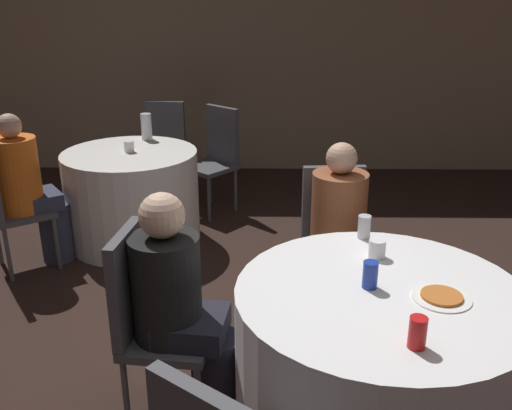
{
  "coord_description": "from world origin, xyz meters",
  "views": [
    {
      "loc": [
        -0.31,
        -2.27,
        1.97
      ],
      "look_at": [
        -0.35,
        0.65,
        0.85
      ],
      "focal_mm": 40.0,
      "sensor_mm": 36.0,
      "label": 1
    }
  ],
  "objects_px": {
    "chair_near_north": "(334,232)",
    "person_black_shirt": "(183,312)",
    "table_far": "(133,197)",
    "chair_far_north": "(164,144)",
    "person_orange_shirt": "(30,191)",
    "person_floral_shirt": "(340,242)",
    "table_near": "(375,364)",
    "chair_near_west": "(147,312)",
    "soda_can_blue": "(370,275)",
    "chair_far_northeast": "(216,151)",
    "chair_far_southwest": "(5,198)",
    "soda_can_red": "(418,333)",
    "pizza_plate_near": "(442,297)",
    "soda_can_silver": "(364,227)",
    "bottle_far": "(146,127)"
  },
  "relations": [
    {
      "from": "chair_near_north",
      "to": "person_black_shirt",
      "type": "xyz_separation_m",
      "value": [
        -0.8,
        -0.95,
        0.01
      ]
    },
    {
      "from": "table_far",
      "to": "chair_far_north",
      "type": "relative_size",
      "value": 1.11
    },
    {
      "from": "chair_near_north",
      "to": "chair_far_north",
      "type": "height_order",
      "value": "same"
    },
    {
      "from": "person_orange_shirt",
      "to": "table_far",
      "type": "bearing_deg",
      "value": 90.0
    },
    {
      "from": "person_floral_shirt",
      "to": "table_far",
      "type": "bearing_deg",
      "value": -44.76
    },
    {
      "from": "table_near",
      "to": "person_black_shirt",
      "type": "xyz_separation_m",
      "value": [
        -0.88,
        0.1,
        0.2
      ]
    },
    {
      "from": "chair_near_west",
      "to": "soda_can_blue",
      "type": "relative_size",
      "value": 7.9
    },
    {
      "from": "chair_far_northeast",
      "to": "person_floral_shirt",
      "type": "distance_m",
      "value": 2.2
    },
    {
      "from": "chair_near_north",
      "to": "chair_far_southwest",
      "type": "height_order",
      "value": "same"
    },
    {
      "from": "table_near",
      "to": "person_black_shirt",
      "type": "height_order",
      "value": "person_black_shirt"
    },
    {
      "from": "chair_near_west",
      "to": "person_floral_shirt",
      "type": "distance_m",
      "value": 1.24
    },
    {
      "from": "soda_can_blue",
      "to": "table_near",
      "type": "bearing_deg",
      "value": -32.4
    },
    {
      "from": "chair_far_north",
      "to": "soda_can_red",
      "type": "xyz_separation_m",
      "value": [
        1.52,
        -3.53,
        0.25
      ]
    },
    {
      "from": "person_orange_shirt",
      "to": "soda_can_red",
      "type": "relative_size",
      "value": 9.53
    },
    {
      "from": "pizza_plate_near",
      "to": "soda_can_silver",
      "type": "distance_m",
      "value": 0.66
    },
    {
      "from": "soda_can_red",
      "to": "soda_can_blue",
      "type": "bearing_deg",
      "value": 102.18
    },
    {
      "from": "soda_can_red",
      "to": "pizza_plate_near",
      "type": "bearing_deg",
      "value": 61.13
    },
    {
      "from": "chair_near_west",
      "to": "person_floral_shirt",
      "type": "bearing_deg",
      "value": 134.37
    },
    {
      "from": "chair_far_southwest",
      "to": "pizza_plate_near",
      "type": "distance_m",
      "value": 3.09
    },
    {
      "from": "table_far",
      "to": "soda_can_silver",
      "type": "bearing_deg",
      "value": -45.55
    },
    {
      "from": "chair_near_west",
      "to": "table_far",
      "type": "bearing_deg",
      "value": -158.82
    },
    {
      "from": "chair_near_west",
      "to": "soda_can_red",
      "type": "bearing_deg",
      "value": 70.87
    },
    {
      "from": "table_near",
      "to": "pizza_plate_near",
      "type": "relative_size",
      "value": 5.15
    },
    {
      "from": "chair_far_northeast",
      "to": "bottle_far",
      "type": "xyz_separation_m",
      "value": [
        -0.56,
        -0.31,
        0.3
      ]
    },
    {
      "from": "chair_far_southwest",
      "to": "person_floral_shirt",
      "type": "xyz_separation_m",
      "value": [
        2.29,
        -0.74,
        0.02
      ]
    },
    {
      "from": "chair_near_west",
      "to": "chair_near_north",
      "type": "bearing_deg",
      "value": 140.46
    },
    {
      "from": "table_near",
      "to": "chair_near_north",
      "type": "xyz_separation_m",
      "value": [
        -0.08,
        1.05,
        0.19
      ]
    },
    {
      "from": "pizza_plate_near",
      "to": "chair_near_west",
      "type": "bearing_deg",
      "value": 171.96
    },
    {
      "from": "chair_near_north",
      "to": "chair_far_northeast",
      "type": "relative_size",
      "value": 1.0
    },
    {
      "from": "table_far",
      "to": "soda_can_red",
      "type": "bearing_deg",
      "value": -57.85
    },
    {
      "from": "person_orange_shirt",
      "to": "bottle_far",
      "type": "relative_size",
      "value": 5.26
    },
    {
      "from": "person_black_shirt",
      "to": "person_orange_shirt",
      "type": "bearing_deg",
      "value": -133.68
    },
    {
      "from": "soda_can_red",
      "to": "chair_near_north",
      "type": "bearing_deg",
      "value": 94.82
    },
    {
      "from": "chair_near_north",
      "to": "chair_far_northeast",
      "type": "bearing_deg",
      "value": -68.88
    },
    {
      "from": "table_near",
      "to": "chair_far_north",
      "type": "height_order",
      "value": "chair_far_north"
    },
    {
      "from": "person_orange_shirt",
      "to": "pizza_plate_near",
      "type": "relative_size",
      "value": 4.71
    },
    {
      "from": "table_near",
      "to": "table_far",
      "type": "bearing_deg",
      "value": 125.94
    },
    {
      "from": "chair_far_northeast",
      "to": "pizza_plate_near",
      "type": "height_order",
      "value": "chair_far_northeast"
    },
    {
      "from": "table_near",
      "to": "table_far",
      "type": "relative_size",
      "value": 1.19
    },
    {
      "from": "chair_near_west",
      "to": "bottle_far",
      "type": "relative_size",
      "value": 4.36
    },
    {
      "from": "chair_far_north",
      "to": "pizza_plate_near",
      "type": "height_order",
      "value": "chair_far_north"
    },
    {
      "from": "person_black_shirt",
      "to": "soda_can_blue",
      "type": "xyz_separation_m",
      "value": [
        0.83,
        -0.07,
        0.24
      ]
    },
    {
      "from": "chair_near_north",
      "to": "person_orange_shirt",
      "type": "distance_m",
      "value": 2.24
    },
    {
      "from": "person_floral_shirt",
      "to": "bottle_far",
      "type": "height_order",
      "value": "person_floral_shirt"
    },
    {
      "from": "table_far",
      "to": "person_black_shirt",
      "type": "distance_m",
      "value": 2.2
    },
    {
      "from": "soda_can_blue",
      "to": "soda_can_red",
      "type": "distance_m",
      "value": 0.45
    },
    {
      "from": "pizza_plate_near",
      "to": "table_near",
      "type": "bearing_deg",
      "value": 166.2
    },
    {
      "from": "soda_can_red",
      "to": "bottle_far",
      "type": "xyz_separation_m",
      "value": [
        -1.56,
        2.99,
        0.05
      ]
    },
    {
      "from": "table_far",
      "to": "soda_can_red",
      "type": "xyz_separation_m",
      "value": [
        1.62,
        -2.58,
        0.44
      ]
    },
    {
      "from": "chair_near_west",
      "to": "person_floral_shirt",
      "type": "height_order",
      "value": "person_floral_shirt"
    }
  ]
}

